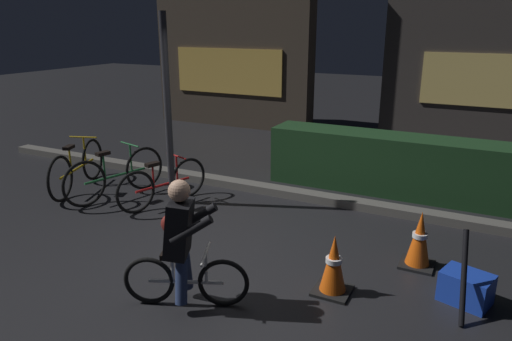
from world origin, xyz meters
name	(u,v)px	position (x,y,z in m)	size (l,w,h in m)	color
ground_plane	(217,258)	(0.00, 0.00, 0.00)	(40.00, 40.00, 0.00)	black
sidewalk_curb	(291,193)	(0.00, 2.20, 0.06)	(12.00, 0.24, 0.12)	#56544F
hedge_row	(425,168)	(1.80, 3.10, 0.46)	(4.80, 0.70, 0.91)	#19381C
storefront_left	(233,34)	(-3.39, 6.50, 2.29)	(4.18, 0.54, 4.60)	#42382D
street_post	(168,112)	(-1.48, 1.20, 1.35)	(0.10, 0.10, 2.71)	#2D2D33
parked_bike_leftmost	(77,168)	(-3.16, 1.00, 0.36)	(0.62, 1.66, 0.80)	black
parked_bike_left_mid	(116,175)	(-2.37, 1.00, 0.36)	(0.54, 1.67, 0.79)	black
parked_bike_center_left	(163,184)	(-1.54, 1.07, 0.32)	(0.57, 1.46, 0.70)	black
traffic_cone_near	(334,265)	(1.40, -0.10, 0.30)	(0.36, 0.36, 0.61)	black
traffic_cone_far	(419,240)	(2.07, 0.83, 0.31)	(0.36, 0.36, 0.64)	black
blue_crate	(466,288)	(2.58, 0.30, 0.15)	(0.44, 0.32, 0.30)	#193DB7
cyclist	(182,243)	(0.20, -0.91, 0.63)	(1.11, 0.55, 1.25)	black
closed_umbrella	(464,277)	(2.55, 0.05, 0.39)	(0.05, 0.05, 0.85)	black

